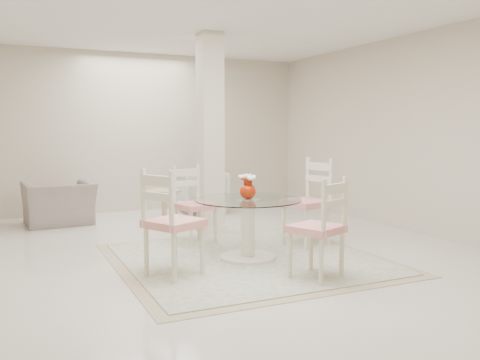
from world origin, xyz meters
name	(u,v)px	position (x,y,z in m)	size (l,w,h in m)	color
ground	(212,256)	(0.00, 0.00, 0.00)	(7.00, 7.00, 0.00)	white
room_shell	(211,88)	(0.00, 0.00, 1.86)	(6.02, 7.02, 2.71)	beige
column	(210,134)	(0.50, 1.30, 1.35)	(0.30, 0.30, 2.70)	beige
area_rug	(248,259)	(0.29, -0.32, 0.01)	(2.78, 2.78, 0.02)	tan
dining_table	(248,229)	(0.29, -0.32, 0.34)	(1.15, 1.15, 0.66)	#FCEACF
red_vase	(248,187)	(0.29, -0.32, 0.80)	(0.20, 0.19, 0.27)	#AC1F05
dining_chair_east	(311,195)	(1.27, -0.03, 0.62)	(0.56, 0.56, 1.17)	beige
dining_chair_north	(192,198)	(0.00, 0.65, 0.56)	(0.52, 0.52, 1.07)	beige
dining_chair_west	(168,215)	(-0.69, -0.63, 0.61)	(0.62, 0.62, 1.15)	#EEE7C3
dining_chair_south	(323,221)	(0.59, -1.30, 0.56)	(0.56, 0.56, 1.07)	beige
recliner_taupe	(59,203)	(-1.36, 2.69, 0.32)	(0.97, 0.85, 0.63)	gray
armchair_white	(202,192)	(0.97, 2.87, 0.35)	(0.75, 0.77, 0.70)	white
side_table	(164,209)	(0.04, 2.02, 0.24)	(0.50, 0.50, 0.52)	tan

